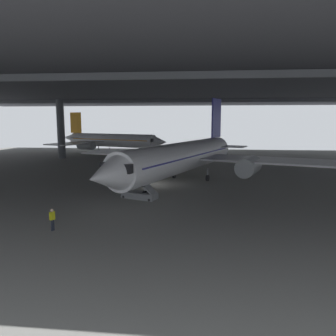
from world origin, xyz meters
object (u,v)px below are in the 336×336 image
at_px(crew_worker_near_nose, 52,218).
at_px(crew_worker_by_stairs, 145,183).
at_px(airplane_main, 184,157).
at_px(baggage_tug, 170,170).
at_px(airplane_distant, 110,140).
at_px(boarding_stairs, 139,192).

distance_m(crew_worker_near_nose, crew_worker_by_stairs, 15.70).
height_order(airplane_main, baggage_tug, airplane_main).
height_order(airplane_main, airplane_distant, airplane_main).
height_order(airplane_main, crew_worker_near_nose, airplane_main).
bearing_deg(boarding_stairs, airplane_distant, 109.52).
bearing_deg(airplane_main, airplane_distant, 118.98).
bearing_deg(baggage_tug, boarding_stairs, -94.96).
distance_m(airplane_main, crew_worker_by_stairs, 8.03).
bearing_deg(crew_worker_near_nose, crew_worker_by_stairs, 72.67).
bearing_deg(crew_worker_near_nose, airplane_main, 66.94).
height_order(boarding_stairs, baggage_tug, boarding_stairs).
relative_size(boarding_stairs, airplane_distant, 0.15).
xyz_separation_m(crew_worker_by_stairs, airplane_distant, (-17.70, 46.07, 2.29)).
distance_m(boarding_stairs, crew_worker_by_stairs, 3.74).
bearing_deg(crew_worker_near_nose, boarding_stairs, 67.69).
height_order(crew_worker_near_nose, airplane_distant, airplane_distant).
distance_m(airplane_main, airplane_distant, 45.54).
xyz_separation_m(crew_worker_near_nose, baggage_tug, (6.20, 29.41, -0.49)).
bearing_deg(baggage_tug, crew_worker_by_stairs, -96.03).
height_order(boarding_stairs, airplane_distant, airplane_distant).
bearing_deg(crew_worker_by_stairs, airplane_distant, 111.02).
distance_m(airplane_main, crew_worker_near_nose, 23.21).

